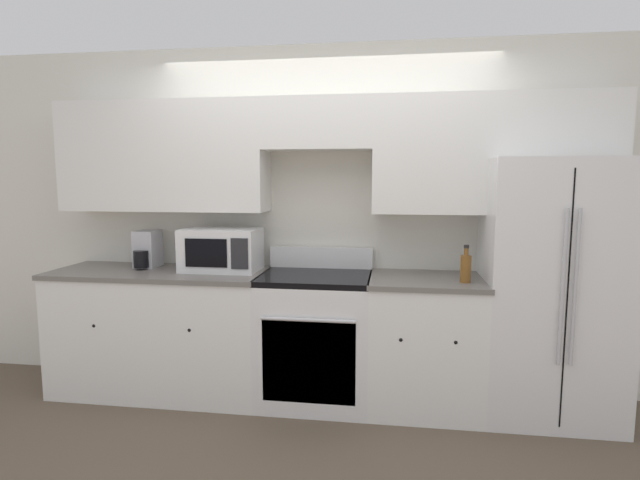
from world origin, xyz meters
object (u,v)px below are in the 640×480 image
refrigerator (549,289)px  oven_range (315,337)px  bottle (466,268)px  microwave (221,250)px

refrigerator → oven_range: bearing=-178.7°
bottle → oven_range: bearing=173.5°
bottle → microwave: bearing=173.9°
oven_range → microwave: microwave is taller
oven_range → refrigerator: (1.59, 0.04, 0.40)m
refrigerator → bottle: refrigerator is taller
microwave → bottle: size_ratio=2.25×
oven_range → bottle: 1.17m
oven_range → refrigerator: bearing=1.3°
oven_range → bottle: bottle is taller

